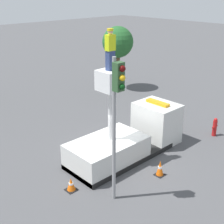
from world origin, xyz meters
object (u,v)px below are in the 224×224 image
traffic_light_pole (117,105)px  bucket_truck (129,138)px  fire_hydrant (215,127)px  worker (110,50)px  traffic_cone_rear (71,185)px  traffic_cone_curbside (160,168)px  tree_right_bg (118,43)px

traffic_light_pole → bucket_truck: bearing=36.5°
bucket_truck → traffic_light_pole: bearing=-143.5°
bucket_truck → fire_hydrant: (5.03, -1.89, -0.34)m
worker → traffic_light_pole: size_ratio=0.31×
bucket_truck → traffic_cone_rear: bucket_truck is taller
worker → bucket_truck: bearing=0.0°
worker → traffic_cone_rear: size_ratio=3.03×
worker → fire_hydrant: bearing=-16.8°
traffic_light_pole → traffic_cone_curbside: size_ratio=7.75×
traffic_light_pole → traffic_cone_rear: 4.25m
fire_hydrant → traffic_cone_curbside: 5.45m
fire_hydrant → tree_right_bg: tree_right_bg is taller
tree_right_bg → fire_hydrant: bearing=-102.2°
tree_right_bg → bucket_truck: bearing=-131.1°
traffic_cone_curbside → worker: bearing=110.1°
traffic_light_pole → fire_hydrant: traffic_light_pole is taller
bucket_truck → tree_right_bg: size_ratio=1.26×
worker → fire_hydrant: size_ratio=1.62×
fire_hydrant → traffic_cone_rear: size_ratio=1.86×
traffic_cone_curbside → traffic_cone_rear: bearing=153.0°
bucket_truck → traffic_light_pole: size_ratio=1.11×
fire_hydrant → traffic_light_pole: bearing=-177.5°
traffic_cone_curbside → tree_right_bg: size_ratio=0.15×
worker → tree_right_bg: worker is taller
worker → fire_hydrant: worker is taller
fire_hydrant → traffic_cone_rear: 9.11m
fire_hydrant → traffic_cone_curbside: bearing=-175.4°
worker → traffic_cone_curbside: 5.66m
traffic_cone_rear → traffic_cone_curbside: 4.00m
worker → traffic_cone_rear: 5.86m
fire_hydrant → worker: bearing=163.2°
traffic_light_pole → traffic_cone_rear: (-0.93, 1.73, -3.76)m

